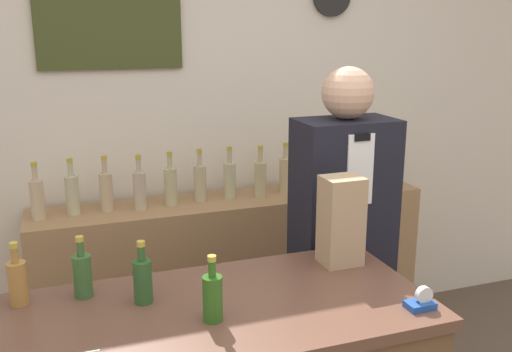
# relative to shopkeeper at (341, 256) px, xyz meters

# --- Properties ---
(back_wall) EXTENTS (5.20, 0.09, 2.70)m
(back_wall) POSITION_rel_shopkeeper_xyz_m (-0.46, 0.97, 0.53)
(back_wall) COLOR beige
(back_wall) RESTS_ON ground_plane
(back_shelf) EXTENTS (2.12, 0.37, 0.91)m
(back_shelf) POSITION_rel_shopkeeper_xyz_m (-0.27, 0.72, -0.37)
(back_shelf) COLOR #9E754C
(back_shelf) RESTS_ON ground_plane
(shopkeeper) EXTENTS (0.42, 0.26, 1.65)m
(shopkeeper) POSITION_rel_shopkeeper_xyz_m (0.00, 0.00, 0.00)
(shopkeeper) COLOR black
(shopkeeper) RESTS_ON ground_plane
(potted_plant) EXTENTS (0.23, 0.23, 0.31)m
(potted_plant) POSITION_rel_shopkeeper_xyz_m (0.58, 0.73, 0.25)
(potted_plant) COLOR #4C3D2D
(potted_plant) RESTS_ON back_shelf
(paper_bag) EXTENTS (0.15, 0.13, 0.33)m
(paper_bag) POSITION_rel_shopkeeper_xyz_m (-0.17, -0.31, 0.29)
(paper_bag) COLOR tan
(paper_bag) RESTS_ON display_counter
(tape_dispenser) EXTENTS (0.09, 0.06, 0.07)m
(tape_dispenser) POSITION_rel_shopkeeper_xyz_m (-0.10, -0.71, 0.14)
(tape_dispenser) COLOR #1E4799
(tape_dispenser) RESTS_ON display_counter
(counter_bottle_0) EXTENTS (0.06, 0.06, 0.21)m
(counter_bottle_0) POSITION_rel_shopkeeper_xyz_m (-1.30, -0.26, 0.20)
(counter_bottle_0) COLOR olive
(counter_bottle_0) RESTS_ON display_counter
(counter_bottle_1) EXTENTS (0.06, 0.06, 0.21)m
(counter_bottle_1) POSITION_rel_shopkeeper_xyz_m (-1.10, -0.27, 0.20)
(counter_bottle_1) COLOR #33592B
(counter_bottle_1) RESTS_ON display_counter
(counter_bottle_2) EXTENTS (0.06, 0.06, 0.21)m
(counter_bottle_2) POSITION_rel_shopkeeper_xyz_m (-0.92, -0.38, 0.20)
(counter_bottle_2) COLOR #295025
(counter_bottle_2) RESTS_ON display_counter
(counter_bottle_3) EXTENTS (0.06, 0.06, 0.21)m
(counter_bottle_3) POSITION_rel_shopkeeper_xyz_m (-0.74, -0.57, 0.20)
(counter_bottle_3) COLOR #2A5A1A
(counter_bottle_3) RESTS_ON display_counter
(shelf_bottle_0) EXTENTS (0.07, 0.07, 0.28)m
(shelf_bottle_0) POSITION_rel_shopkeeper_xyz_m (-1.26, 0.71, 0.19)
(shelf_bottle_0) COLOR tan
(shelf_bottle_0) RESTS_ON back_shelf
(shelf_bottle_1) EXTENTS (0.07, 0.07, 0.28)m
(shelf_bottle_1) POSITION_rel_shopkeeper_xyz_m (-1.09, 0.74, 0.19)
(shelf_bottle_1) COLOR #B3AF85
(shelf_bottle_1) RESTS_ON back_shelf
(shelf_bottle_2) EXTENTS (0.07, 0.07, 0.28)m
(shelf_bottle_2) POSITION_rel_shopkeeper_xyz_m (-0.93, 0.74, 0.19)
(shelf_bottle_2) COLOR tan
(shelf_bottle_2) RESTS_ON back_shelf
(shelf_bottle_3) EXTENTS (0.07, 0.07, 0.28)m
(shelf_bottle_3) POSITION_rel_shopkeeper_xyz_m (-0.77, 0.71, 0.19)
(shelf_bottle_3) COLOR tan
(shelf_bottle_3) RESTS_ON back_shelf
(shelf_bottle_4) EXTENTS (0.07, 0.07, 0.28)m
(shelf_bottle_4) POSITION_rel_shopkeeper_xyz_m (-0.61, 0.73, 0.19)
(shelf_bottle_4) COLOR tan
(shelf_bottle_4) RESTS_ON back_shelf
(shelf_bottle_5) EXTENTS (0.07, 0.07, 0.28)m
(shelf_bottle_5) POSITION_rel_shopkeeper_xyz_m (-0.45, 0.74, 0.19)
(shelf_bottle_5) COLOR tan
(shelf_bottle_5) RESTS_ON back_shelf
(shelf_bottle_6) EXTENTS (0.07, 0.07, 0.28)m
(shelf_bottle_6) POSITION_rel_shopkeeper_xyz_m (-0.29, 0.74, 0.19)
(shelf_bottle_6) COLOR tan
(shelf_bottle_6) RESTS_ON back_shelf
(shelf_bottle_7) EXTENTS (0.07, 0.07, 0.28)m
(shelf_bottle_7) POSITION_rel_shopkeeper_xyz_m (-0.13, 0.71, 0.19)
(shelf_bottle_7) COLOR tan
(shelf_bottle_7) RESTS_ON back_shelf
(shelf_bottle_8) EXTENTS (0.07, 0.07, 0.28)m
(shelf_bottle_8) POSITION_rel_shopkeeper_xyz_m (0.04, 0.74, 0.19)
(shelf_bottle_8) COLOR tan
(shelf_bottle_8) RESTS_ON back_shelf
(shelf_bottle_9) EXTENTS (0.07, 0.07, 0.28)m
(shelf_bottle_9) POSITION_rel_shopkeeper_xyz_m (0.20, 0.73, 0.19)
(shelf_bottle_9) COLOR tan
(shelf_bottle_9) RESTS_ON back_shelf
(shelf_bottle_10) EXTENTS (0.07, 0.07, 0.28)m
(shelf_bottle_10) POSITION_rel_shopkeeper_xyz_m (0.36, 0.73, 0.19)
(shelf_bottle_10) COLOR tan
(shelf_bottle_10) RESTS_ON back_shelf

